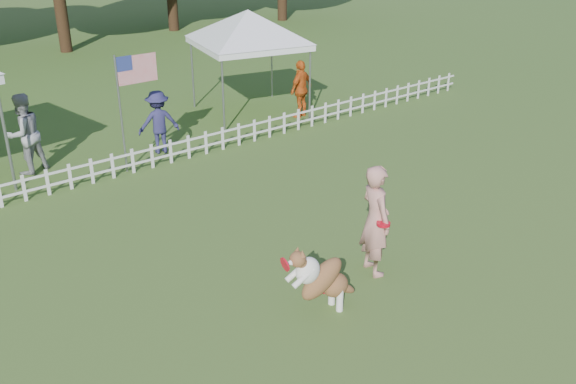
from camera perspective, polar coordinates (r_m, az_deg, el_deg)
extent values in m
plane|color=#315C1D|center=(10.72, 7.10, -8.73)|extent=(120.00, 120.00, 0.00)
imported|color=tan|center=(10.80, 7.77, -2.50)|extent=(0.64, 0.81, 1.96)
cylinder|color=red|center=(10.68, 3.34, -8.63)|extent=(0.31, 0.31, 0.02)
imported|color=#949499|center=(16.02, -22.41, 4.80)|extent=(1.09, 0.96, 1.89)
imported|color=#26244D|center=(16.43, -11.43, 6.12)|extent=(1.15, 0.83, 1.60)
imported|color=#C95317|center=(18.93, 1.17, 9.15)|extent=(1.06, 0.68, 1.67)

